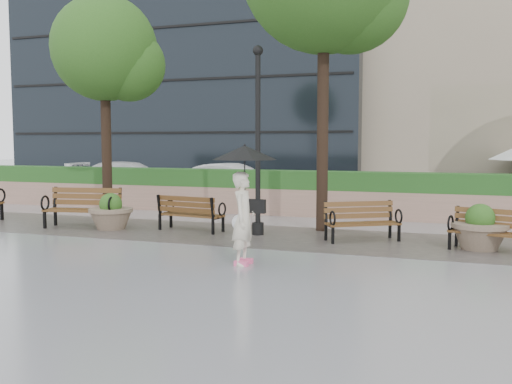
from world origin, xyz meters
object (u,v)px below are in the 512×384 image
(planter_left, at_px, (111,215))
(planter_right, at_px, (480,232))
(bench_4, at_px, (491,240))
(bench_2, at_px, (191,221))
(bench_3, at_px, (362,230))
(car_left, at_px, (131,179))
(bench_1, at_px, (83,216))
(pedestrian, at_px, (244,193))
(lamppost, at_px, (258,152))
(car_right, at_px, (233,182))

(planter_left, height_order, planter_right, planter_right)
(bench_4, bearing_deg, bench_2, -166.76)
(bench_2, relative_size, planter_right, 1.52)
(bench_3, height_order, planter_left, planter_left)
(planter_right, xyz_separation_m, car_left, (-12.94, 7.59, 0.34))
(bench_1, bearing_deg, car_left, 103.92)
(bench_1, relative_size, planter_left, 1.81)
(bench_2, height_order, planter_left, planter_left)
(bench_2, relative_size, pedestrian, 0.81)
(planter_left, height_order, car_left, car_left)
(bench_3, height_order, bench_4, bench_3)
(bench_1, distance_m, lamppost, 4.93)
(car_left, bearing_deg, planter_right, -131.72)
(planter_right, distance_m, car_left, 15.01)
(bench_2, height_order, bench_3, bench_2)
(car_left, xyz_separation_m, car_right, (4.53, -0.24, -0.01))
(car_left, bearing_deg, bench_2, -150.89)
(bench_3, bearing_deg, planter_right, -36.55)
(planter_left, bearing_deg, bench_2, 10.68)
(planter_right, height_order, car_left, car_left)
(car_left, xyz_separation_m, pedestrian, (8.87, -10.50, 0.59))
(bench_2, relative_size, bench_4, 1.01)
(bench_3, relative_size, planter_left, 1.56)
(lamppost, xyz_separation_m, pedestrian, (0.84, -3.15, -0.67))
(bench_2, relative_size, bench_3, 1.01)
(planter_left, bearing_deg, planter_right, 1.02)
(car_left, height_order, car_right, car_left)
(lamppost, relative_size, car_right, 1.04)
(lamppost, bearing_deg, planter_left, -174.04)
(pedestrian, bearing_deg, car_left, 39.32)
(lamppost, relative_size, car_left, 0.91)
(car_right, height_order, pedestrian, pedestrian)
(bench_1, xyz_separation_m, lamppost, (4.62, 0.46, 1.67))
(bench_2, relative_size, car_left, 0.35)
(car_right, bearing_deg, bench_4, -125.61)
(bench_2, relative_size, car_right, 0.41)
(planter_left, bearing_deg, bench_1, -175.80)
(car_right, bearing_deg, bench_2, -160.55)
(bench_1, distance_m, pedestrian, 6.17)
(pedestrian, bearing_deg, bench_2, 38.74)
(planter_right, height_order, pedestrian, pedestrian)
(bench_1, xyz_separation_m, pedestrian, (5.46, -2.69, 1.00))
(planter_right, height_order, car_right, car_right)
(planter_left, xyz_separation_m, lamppost, (3.81, 0.40, 1.61))
(bench_4, height_order, lamppost, lamppost)
(bench_2, xyz_separation_m, planter_right, (6.67, -0.23, 0.11))
(bench_1, height_order, bench_4, bench_1)
(car_right, bearing_deg, planter_right, -125.44)
(planter_left, distance_m, car_right, 7.52)
(bench_3, distance_m, lamppost, 3.01)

